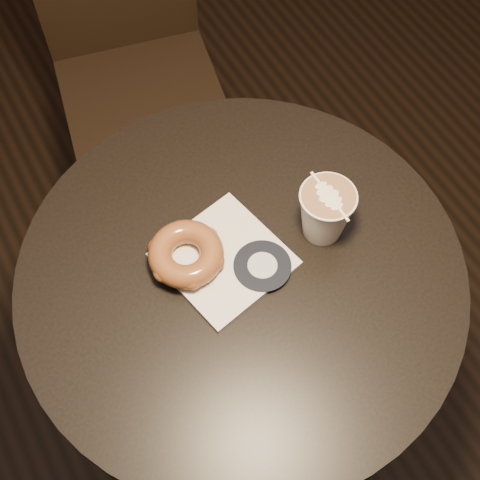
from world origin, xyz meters
The scene contains 5 objects.
cafe_table centered at (0.00, 0.00, 0.55)m, with size 0.70×0.70×0.75m.
chair centered at (0.13, 0.77, 0.53)m, with size 0.45×0.45×0.95m.
pastry_bag centered at (-0.01, 0.03, 0.75)m, with size 0.17×0.17×0.01m, color silver.
doughnut centered at (-0.07, 0.05, 0.78)m, with size 0.12×0.12×0.04m, color brown.
latte_cup centered at (0.15, 0.00, 0.80)m, with size 0.09×0.09×0.10m, color white, non-canonical shape.
Camera 1 is at (-0.24, -0.41, 1.67)m, focal length 50.00 mm.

